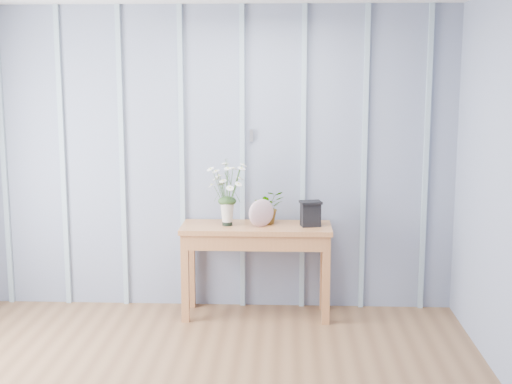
{
  "coord_description": "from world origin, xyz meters",
  "views": [
    {
      "loc": [
        0.62,
        -3.58,
        1.98
      ],
      "look_at": [
        0.38,
        1.94,
        1.03
      ],
      "focal_mm": 50.0,
      "sensor_mm": 36.0,
      "label": 1
    }
  ],
  "objects_px": {
    "sideboard": "(256,239)",
    "carved_box": "(311,213)",
    "felt_disc_vessel": "(261,213)",
    "daisy_vase": "(227,186)"
  },
  "relations": [
    {
      "from": "sideboard",
      "to": "carved_box",
      "type": "height_order",
      "value": "carved_box"
    },
    {
      "from": "daisy_vase",
      "to": "felt_disc_vessel",
      "type": "xyz_separation_m",
      "value": [
        0.27,
        -0.04,
        -0.21
      ]
    },
    {
      "from": "felt_disc_vessel",
      "to": "daisy_vase",
      "type": "bearing_deg",
      "value": 140.84
    },
    {
      "from": "sideboard",
      "to": "carved_box",
      "type": "distance_m",
      "value": 0.48
    },
    {
      "from": "carved_box",
      "to": "felt_disc_vessel",
      "type": "bearing_deg",
      "value": -174.2
    },
    {
      "from": "sideboard",
      "to": "felt_disc_vessel",
      "type": "height_order",
      "value": "felt_disc_vessel"
    },
    {
      "from": "sideboard",
      "to": "carved_box",
      "type": "relative_size",
      "value": 5.91
    },
    {
      "from": "sideboard",
      "to": "carved_box",
      "type": "xyz_separation_m",
      "value": [
        0.43,
        -0.01,
        0.22
      ]
    },
    {
      "from": "sideboard",
      "to": "felt_disc_vessel",
      "type": "distance_m",
      "value": 0.24
    },
    {
      "from": "felt_disc_vessel",
      "to": "carved_box",
      "type": "distance_m",
      "value": 0.39
    }
  ]
}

